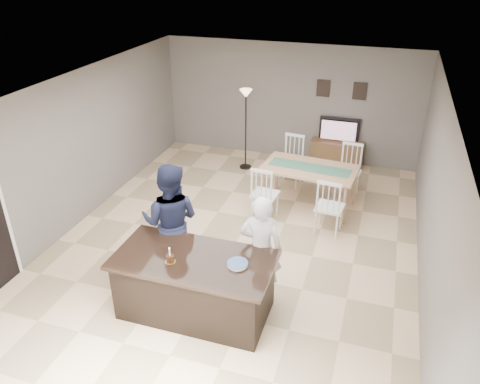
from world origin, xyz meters
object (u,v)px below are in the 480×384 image
(tv_console, at_px, (336,154))
(television, at_px, (339,130))
(man, at_px, (171,222))
(plate_stack, at_px, (238,264))
(woman, at_px, (261,249))
(floor_lamp, at_px, (246,108))
(kitchen_island, at_px, (195,285))
(birthday_cake, at_px, (170,258))
(dining_table, at_px, (309,174))

(tv_console, height_order, television, television)
(television, bearing_deg, man, 69.22)
(plate_stack, bearing_deg, woman, 74.34)
(tv_console, relative_size, television, 1.31)
(floor_lamp, bearing_deg, kitchen_island, -80.89)
(tv_console, height_order, birthday_cake, birthday_cake)
(woman, relative_size, dining_table, 0.77)
(television, bearing_deg, birthday_cake, 75.88)
(man, bearing_deg, kitchen_island, 123.10)
(woman, bearing_deg, dining_table, -101.48)
(tv_console, relative_size, woman, 0.73)
(woman, xyz_separation_m, floor_lamp, (-1.54, 4.23, 0.61))
(kitchen_island, height_order, birthday_cake, birthday_cake)
(tv_console, xyz_separation_m, man, (-1.87, -4.85, 0.63))
(kitchen_island, bearing_deg, tv_console, 77.84)
(kitchen_island, height_order, tv_console, kitchen_island)
(dining_table, relative_size, floor_lamp, 1.17)
(kitchen_island, distance_m, plate_stack, 0.76)
(television, distance_m, dining_table, 2.19)
(birthday_cake, xyz_separation_m, plate_stack, (0.86, 0.20, -0.03))
(birthday_cake, bearing_deg, woman, 36.67)
(man, bearing_deg, dining_table, -129.93)
(kitchen_island, xyz_separation_m, floor_lamp, (-0.77, 4.83, 0.98))
(woman, bearing_deg, kitchen_island, 29.90)
(woman, height_order, man, man)
(kitchen_island, distance_m, birthday_cake, 0.58)
(kitchen_island, height_order, man, man)
(birthday_cake, xyz_separation_m, floor_lamp, (-0.52, 5.00, 0.48))
(kitchen_island, relative_size, floor_lamp, 1.17)
(man, xyz_separation_m, floor_lamp, (-0.11, 4.12, 0.50))
(television, xyz_separation_m, dining_table, (-0.28, -2.16, -0.17))
(woman, xyz_separation_m, dining_table, (0.16, 2.88, -0.14))
(kitchen_island, relative_size, television, 2.35)
(television, distance_m, birthday_cake, 5.98)
(television, distance_m, woman, 5.06)
(woman, relative_size, plate_stack, 6.00)
(floor_lamp, bearing_deg, birthday_cake, -84.11)
(television, relative_size, floor_lamp, 0.50)
(tv_console, relative_size, man, 0.64)
(kitchen_island, distance_m, floor_lamp, 4.99)
(tv_console, bearing_deg, woman, -95.04)
(woman, height_order, birthday_cake, woman)
(tv_console, bearing_deg, birthday_cake, -104.29)
(kitchen_island, xyz_separation_m, dining_table, (0.92, 3.48, 0.23))
(kitchen_island, relative_size, dining_table, 1.00)
(kitchen_island, bearing_deg, woman, 38.15)
(woman, xyz_separation_m, man, (-1.43, 0.12, 0.11))
(tv_console, xyz_separation_m, woman, (-0.44, -4.97, 0.52))
(dining_table, bearing_deg, floor_lamp, 147.01)
(tv_console, relative_size, birthday_cake, 5.43)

